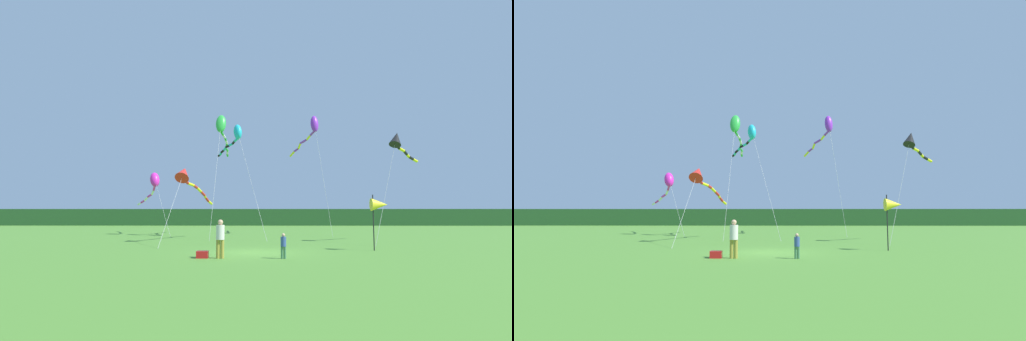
# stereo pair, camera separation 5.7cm
# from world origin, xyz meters

# --- Properties ---
(ground_plane) EXTENTS (120.00, 120.00, 0.00)m
(ground_plane) POSITION_xyz_m (0.00, 0.00, 0.00)
(ground_plane) COLOR #4C842D
(distant_treeline) EXTENTS (108.00, 3.48, 2.66)m
(distant_treeline) POSITION_xyz_m (0.00, 45.00, 1.33)
(distant_treeline) COLOR #234C23
(distant_treeline) RESTS_ON ground
(person_adult) EXTENTS (0.38, 0.38, 1.73)m
(person_adult) POSITION_xyz_m (-1.52, -2.64, 0.97)
(person_adult) COLOR olive
(person_adult) RESTS_ON ground
(person_child) EXTENTS (0.25, 0.25, 1.13)m
(person_child) POSITION_xyz_m (1.33, -2.75, 0.63)
(person_child) COLOR #3F724C
(person_child) RESTS_ON ground
(cooler_box) EXTENTS (0.52, 0.44, 0.32)m
(cooler_box) POSITION_xyz_m (-2.33, -2.52, 0.16)
(cooler_box) COLOR red
(cooler_box) RESTS_ON ground
(banner_flag_pole) EXTENTS (0.90, 0.70, 3.03)m
(banner_flag_pole) POSITION_xyz_m (6.82, 1.15, 2.46)
(banner_flag_pole) COLOR black
(banner_flag_pole) RESTS_ON ground
(kite_purple) EXTENTS (2.89, 9.47, 11.21)m
(kite_purple) POSITION_xyz_m (5.17, 16.63, 9.99)
(kite_purple) COLOR #B2B2B2
(kite_purple) RESTS_ON ground
(kite_green) EXTENTS (0.95, 10.31, 10.70)m
(kite_green) POSITION_xyz_m (-3.12, 13.79, 9.52)
(kite_green) COLOR #B2B2B2
(kite_green) RESTS_ON ground
(kite_red) EXTENTS (1.82, 11.37, 5.53)m
(kite_red) POSITION_xyz_m (-4.95, 7.51, 4.55)
(kite_red) COLOR #B2B2B2
(kite_red) RESTS_ON ground
(kite_magenta) EXTENTS (5.83, 9.61, 5.98)m
(kite_magenta) POSITION_xyz_m (-9.86, 16.61, 4.83)
(kite_magenta) COLOR #B2B2B2
(kite_magenta) RESTS_ON ground
(kite_cyan) EXTENTS (4.56, 8.75, 9.73)m
(kite_cyan) POSITION_xyz_m (-1.82, 12.93, 8.71)
(kite_cyan) COLOR #B2B2B2
(kite_cyan) RESTS_ON ground
(kite_black) EXTENTS (4.92, 5.39, 7.86)m
(kite_black) POSITION_xyz_m (9.99, 6.93, 7.04)
(kite_black) COLOR #B2B2B2
(kite_black) RESTS_ON ground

